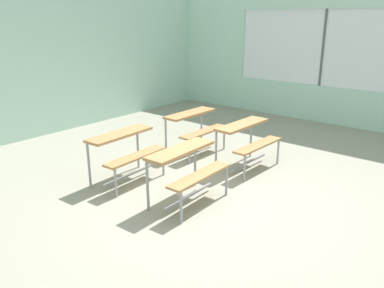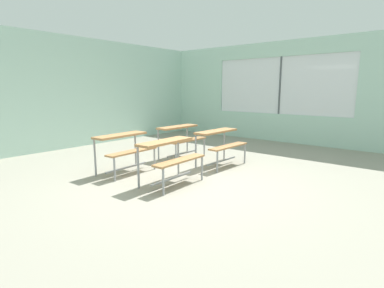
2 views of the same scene
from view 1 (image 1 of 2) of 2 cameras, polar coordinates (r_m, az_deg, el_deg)
name	(u,v)px [view 1 (image 1 of 2)]	position (r m, az deg, el deg)	size (l,w,h in m)	color
ground	(205,200)	(5.45, 1.87, -8.19)	(10.00, 9.00, 0.05)	gray
wall_back	(25,64)	(8.46, -23.32, 10.71)	(10.00, 0.12, 3.00)	silver
wall_right	(350,62)	(9.36, 22.16, 11.12)	(0.12, 9.00, 3.00)	silver
desk_bench_r0c0	(187,163)	(5.12, -0.71, -2.80)	(1.12, 0.62, 0.74)	#A87547
desk_bench_r0c1	(247,135)	(6.37, 8.13, 1.29)	(1.12, 0.63, 0.74)	#A87547
desk_bench_r1c0	(125,146)	(5.88, -9.72, -0.24)	(1.13, 0.64, 0.74)	#A87547
desk_bench_r1c1	(195,123)	(7.02, 0.41, 3.10)	(1.11, 0.61, 0.74)	#A87547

